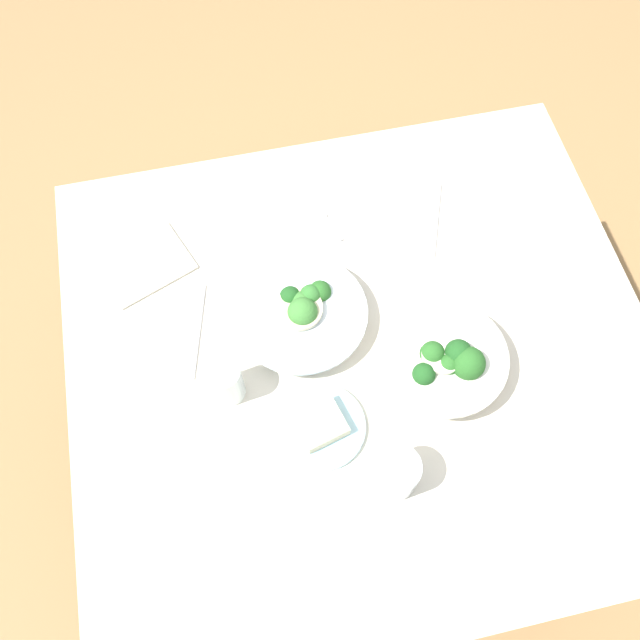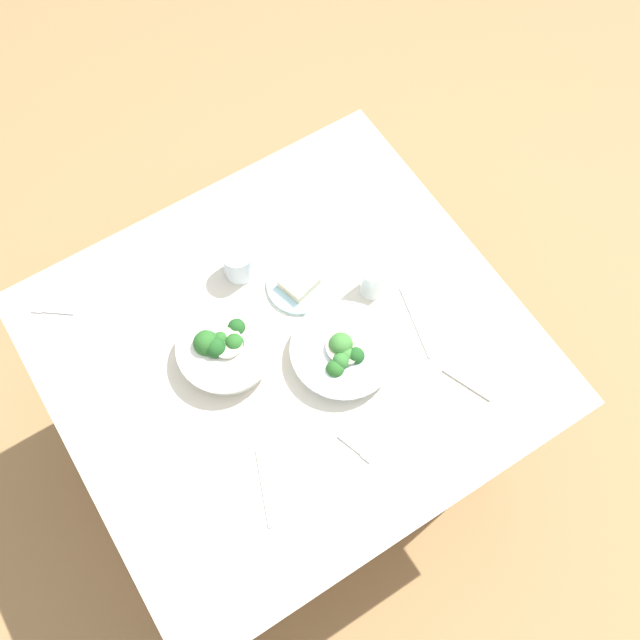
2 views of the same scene
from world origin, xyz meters
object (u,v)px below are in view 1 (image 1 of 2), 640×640
object	(u,v)px
fork_by_far_bowl	(329,222)
table_knife_left	(198,331)
water_glass_side	(395,473)
table_knife_right	(436,220)
broccoli_bowl_far	(444,361)
bread_side_plate	(320,426)
water_glass_center	(226,382)
broccoli_bowl_near	(302,314)
napkin_folded_upper	(146,265)

from	to	relation	value
fork_by_far_bowl	table_knife_left	size ratio (longest dim) A/B	0.47
water_glass_side	table_knife_right	world-z (taller)	water_glass_side
fork_by_far_bowl	broccoli_bowl_far	bearing A→B (deg)	-178.29
bread_side_plate	fork_by_far_bowl	world-z (taller)	bread_side_plate
water_glass_center	broccoli_bowl_near	bearing A→B (deg)	-144.66
broccoli_bowl_far	water_glass_side	bearing A→B (deg)	51.86
bread_side_plate	water_glass_center	distance (m)	0.19
bread_side_plate	water_glass_side	world-z (taller)	water_glass_side
water_glass_side	napkin_folded_upper	size ratio (longest dim) A/B	0.52
broccoli_bowl_far	napkin_folded_upper	xyz separation A→B (m)	(0.54, -0.36, -0.03)
broccoli_bowl_far	table_knife_right	distance (m)	0.35
fork_by_far_bowl	table_knife_right	bearing A→B (deg)	-119.05
bread_side_plate	table_knife_right	size ratio (longest dim) A/B	0.89
broccoli_bowl_near	fork_by_far_bowl	xyz separation A→B (m)	(-0.10, -0.22, -0.03)
broccoli_bowl_near	water_glass_center	distance (m)	0.21
water_glass_center	fork_by_far_bowl	bearing A→B (deg)	-128.88
water_glass_center	napkin_folded_upper	xyz separation A→B (m)	(0.13, -0.32, -0.05)
water_glass_side	broccoli_bowl_far	bearing A→B (deg)	-128.14
water_glass_center	napkin_folded_upper	distance (m)	0.35
broccoli_bowl_far	broccoli_bowl_near	size ratio (longest dim) A/B	0.92
broccoli_bowl_near	water_glass_side	distance (m)	0.37
water_glass_side	broccoli_bowl_near	bearing A→B (deg)	-74.72
broccoli_bowl_far	table_knife_right	size ratio (longest dim) A/B	1.27
water_glass_center	water_glass_side	size ratio (longest dim) A/B	1.09
table_knife_left	napkin_folded_upper	size ratio (longest dim) A/B	1.18
broccoli_bowl_far	table_knife_left	distance (m)	0.49
bread_side_plate	table_knife_left	bearing A→B (deg)	-51.52
fork_by_far_bowl	table_knife_left	distance (m)	0.37
table_knife_left	table_knife_right	world-z (taller)	same
bread_side_plate	table_knife_left	xyz separation A→B (m)	(0.20, -0.25, -0.01)
broccoli_bowl_near	napkin_folded_upper	size ratio (longest dim) A/B	1.49
broccoli_bowl_near	fork_by_far_bowl	world-z (taller)	broccoli_bowl_near
water_glass_center	fork_by_far_bowl	distance (m)	0.44
broccoli_bowl_far	fork_by_far_bowl	distance (m)	0.41
water_glass_side	table_knife_right	bearing A→B (deg)	-114.45
broccoli_bowl_far	bread_side_plate	distance (m)	0.27
table_knife_right	napkin_folded_upper	distance (m)	0.63
table_knife_right	napkin_folded_upper	xyz separation A→B (m)	(0.63, -0.02, 0.00)
broccoli_bowl_near	water_glass_side	xyz separation A→B (m)	(-0.10, 0.35, 0.02)
broccoli_bowl_near	table_knife_left	xyz separation A→B (m)	(0.21, -0.02, -0.03)
bread_side_plate	water_glass_side	size ratio (longest dim) A/B	1.83
fork_by_far_bowl	water_glass_center	bearing A→B (deg)	122.62
table_knife_right	napkin_folded_upper	world-z (taller)	napkin_folded_upper
fork_by_far_bowl	napkin_folded_upper	bearing A→B (deg)	74.71
water_glass_center	table_knife_right	world-z (taller)	water_glass_center
bread_side_plate	napkin_folded_upper	size ratio (longest dim) A/B	0.96
fork_by_far_bowl	napkin_folded_upper	distance (m)	0.40
broccoli_bowl_far	broccoli_bowl_near	xyz separation A→B (m)	(0.25, -0.16, -0.01)
water_glass_center	table_knife_left	xyz separation A→B (m)	(0.04, -0.14, -0.05)
broccoli_bowl_near	table_knife_right	bearing A→B (deg)	-152.31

